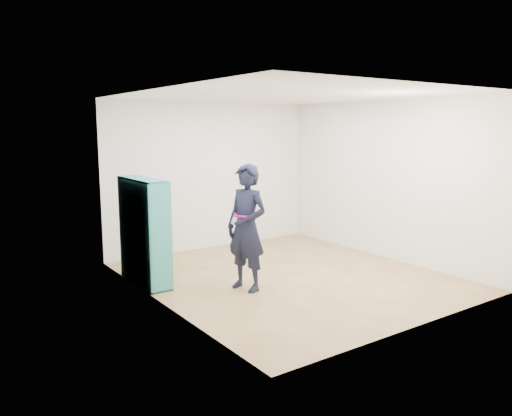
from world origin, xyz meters
TOP-DOWN VIEW (x-y plane):
  - floor at (0.00, 0.00)m, footprint 4.50×4.50m
  - ceiling at (0.00, 0.00)m, footprint 4.50×4.50m
  - wall_left at (-2.00, 0.00)m, footprint 0.02×4.50m
  - wall_right at (2.00, 0.00)m, footprint 0.02×4.50m
  - wall_back at (0.00, 2.25)m, footprint 4.00×0.02m
  - wall_front at (0.00, -2.25)m, footprint 4.00×0.02m
  - bookshelf at (-1.86, 0.93)m, footprint 0.32×1.10m
  - person at (-0.83, -0.12)m, footprint 0.56×0.70m
  - smartphone at (-1.00, -0.08)m, footprint 0.05×0.11m

SIDE VIEW (x-z plane):
  - floor at x=0.00m, z-range 0.00..0.00m
  - bookshelf at x=-1.86m, z-range -0.01..1.45m
  - person at x=-0.83m, z-range 0.00..1.69m
  - smartphone at x=-1.00m, z-range 0.88..1.03m
  - wall_left at x=-2.00m, z-range 0.00..2.60m
  - wall_right at x=2.00m, z-range 0.00..2.60m
  - wall_back at x=0.00m, z-range 0.00..2.60m
  - wall_front at x=0.00m, z-range 0.00..2.60m
  - ceiling at x=0.00m, z-range 2.60..2.60m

